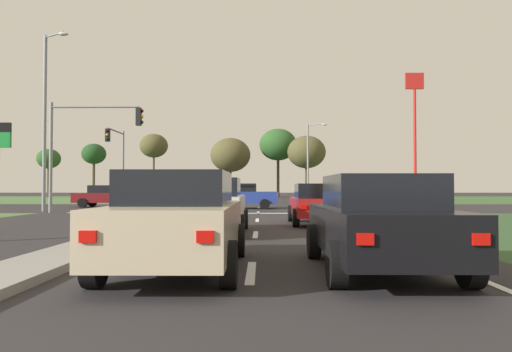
% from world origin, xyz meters
% --- Properties ---
extents(ground_plane, '(200.00, 200.00, 0.00)m').
position_xyz_m(ground_plane, '(0.00, 30.00, 0.00)').
color(ground_plane, '#282628').
extents(grass_verge_far_left, '(35.00, 35.00, 0.01)m').
position_xyz_m(grass_verge_far_left, '(-25.50, 54.50, 0.00)').
color(grass_verge_far_left, '#476B38').
rests_on(grass_verge_far_left, ground).
extents(grass_verge_far_right, '(35.00, 35.00, 0.01)m').
position_xyz_m(grass_verge_far_right, '(25.50, 54.50, 0.00)').
color(grass_verge_far_right, '#385B2D').
rests_on(grass_verge_far_right, ground).
extents(median_island_near, '(1.20, 22.00, 0.14)m').
position_xyz_m(median_island_near, '(0.00, 11.00, 0.07)').
color(median_island_near, gray).
rests_on(median_island_near, ground).
extents(median_island_far, '(1.20, 36.00, 0.14)m').
position_xyz_m(median_island_far, '(0.00, 55.00, 0.07)').
color(median_island_far, '#ADA89E').
rests_on(median_island_far, ground).
extents(lane_dash_near, '(0.14, 2.00, 0.01)m').
position_xyz_m(lane_dash_near, '(3.50, 5.76, 0.01)').
color(lane_dash_near, silver).
rests_on(lane_dash_near, ground).
extents(lane_dash_second, '(0.14, 2.00, 0.01)m').
position_xyz_m(lane_dash_second, '(3.50, 11.76, 0.01)').
color(lane_dash_second, silver).
rests_on(lane_dash_second, ground).
extents(lane_dash_third, '(0.14, 2.00, 0.01)m').
position_xyz_m(lane_dash_third, '(3.50, 17.76, 0.01)').
color(lane_dash_third, silver).
rests_on(lane_dash_third, ground).
extents(lane_dash_fourth, '(0.14, 2.00, 0.01)m').
position_xyz_m(lane_dash_fourth, '(3.50, 23.76, 0.01)').
color(lane_dash_fourth, silver).
rests_on(lane_dash_fourth, ground).
extents(lane_dash_fifth, '(0.14, 2.00, 0.01)m').
position_xyz_m(lane_dash_fifth, '(3.50, 29.76, 0.01)').
color(lane_dash_fifth, silver).
rests_on(lane_dash_fifth, ground).
extents(edge_line_right, '(0.14, 24.00, 0.01)m').
position_xyz_m(edge_line_right, '(6.85, 12.00, 0.01)').
color(edge_line_right, silver).
rests_on(edge_line_right, ground).
extents(stop_bar_near, '(6.40, 0.50, 0.01)m').
position_xyz_m(stop_bar_near, '(3.80, 23.00, 0.01)').
color(stop_bar_near, silver).
rests_on(stop_bar_near, ground).
extents(crosswalk_bar_near, '(0.70, 2.80, 0.01)m').
position_xyz_m(crosswalk_bar_near, '(-6.40, 24.80, 0.01)').
color(crosswalk_bar_near, silver).
rests_on(crosswalk_bar_near, ground).
extents(crosswalk_bar_second, '(0.70, 2.80, 0.01)m').
position_xyz_m(crosswalk_bar_second, '(-5.25, 24.80, 0.01)').
color(crosswalk_bar_second, silver).
rests_on(crosswalk_bar_second, ground).
extents(crosswalk_bar_third, '(0.70, 2.80, 0.01)m').
position_xyz_m(crosswalk_bar_third, '(-4.10, 24.80, 0.01)').
color(crosswalk_bar_third, silver).
rests_on(crosswalk_bar_third, ground).
extents(crosswalk_bar_fourth, '(0.70, 2.80, 0.01)m').
position_xyz_m(crosswalk_bar_fourth, '(-2.95, 24.80, 0.01)').
color(crosswalk_bar_fourth, silver).
rests_on(crosswalk_bar_fourth, ground).
extents(crosswalk_bar_fifth, '(0.70, 2.80, 0.01)m').
position_xyz_m(crosswalk_bar_fifth, '(-1.80, 24.80, 0.01)').
color(crosswalk_bar_fifth, silver).
rests_on(crosswalk_bar_fifth, ground).
extents(car_blue_near, '(4.37, 2.08, 1.61)m').
position_xyz_m(car_blue_near, '(2.47, 28.70, 0.82)').
color(car_blue_near, navy).
rests_on(car_blue_near, ground).
extents(car_white_second, '(1.97, 4.37, 1.62)m').
position_xyz_m(car_white_second, '(2.25, 12.13, 0.82)').
color(car_white_second, silver).
rests_on(car_white_second, ground).
extents(car_beige_third, '(2.01, 4.57, 1.59)m').
position_xyz_m(car_beige_third, '(2.34, 5.98, 0.81)').
color(car_beige_third, '#BCAD8E').
rests_on(car_beige_third, ground).
extents(car_black_fourth, '(1.98, 4.26, 1.53)m').
position_xyz_m(car_black_fourth, '(5.54, 5.90, 0.78)').
color(car_black_fourth, black).
rests_on(car_black_fourth, ground).
extents(car_maroon_fifth, '(4.58, 2.07, 1.51)m').
position_xyz_m(car_maroon_fifth, '(-6.96, 30.93, 0.78)').
color(car_maroon_fifth, maroon).
rests_on(car_maroon_fifth, ground).
extents(car_navy_sixth, '(2.07, 4.22, 1.62)m').
position_xyz_m(car_navy_sixth, '(-2.31, 56.09, 0.82)').
color(car_navy_sixth, '#161E47').
rests_on(car_navy_sixth, ground).
extents(car_red_seventh, '(1.96, 4.25, 1.49)m').
position_xyz_m(car_red_seventh, '(5.71, 15.71, 0.76)').
color(car_red_seventh, '#A31919').
rests_on(car_red_seventh, ground).
extents(traffic_signal_near_left, '(5.06, 0.32, 5.93)m').
position_xyz_m(traffic_signal_near_left, '(-5.81, 23.40, 4.09)').
color(traffic_signal_near_left, gray).
rests_on(traffic_signal_near_left, ground).
extents(traffic_signal_far_left, '(0.32, 4.24, 5.98)m').
position_xyz_m(traffic_signal_far_left, '(-7.60, 35.14, 4.07)').
color(traffic_signal_far_left, gray).
rests_on(traffic_signal_far_left, ground).
extents(street_lamp_second, '(1.76, 1.08, 10.01)m').
position_xyz_m(street_lamp_second, '(-8.49, 24.74, 5.52)').
color(street_lamp_second, gray).
rests_on(street_lamp_second, ground).
extents(street_lamp_third, '(2.02, 1.30, 8.11)m').
position_xyz_m(street_lamp_third, '(8.79, 48.22, 4.59)').
color(street_lamp_third, gray).
rests_on(street_lamp_third, ground).
extents(pedestrian_at_median, '(0.34, 0.34, 1.69)m').
position_xyz_m(pedestrian_at_median, '(-0.13, 41.74, 1.16)').
color(pedestrian_at_median, '#335184').
rests_on(pedestrian_at_median, median_island_far).
extents(fastfood_pole_sign, '(1.80, 0.40, 12.80)m').
position_xyz_m(fastfood_pole_sign, '(18.96, 45.32, 9.24)').
color(fastfood_pole_sign, red).
rests_on(fastfood_pole_sign, ground).
extents(treeline_near, '(3.22, 3.22, 6.77)m').
position_xyz_m(treeline_near, '(-25.91, 63.56, 5.34)').
color(treeline_near, '#423323').
rests_on(treeline_near, ground).
extents(treeline_second, '(3.37, 3.37, 7.56)m').
position_xyz_m(treeline_second, '(-19.91, 64.43, 6.06)').
color(treeline_second, '#423323').
rests_on(treeline_second, ground).
extents(treeline_third, '(4.11, 4.11, 9.30)m').
position_xyz_m(treeline_third, '(-12.16, 67.57, 7.51)').
color(treeline_third, '#423323').
rests_on(treeline_third, ground).
extents(treeline_fourth, '(5.58, 5.58, 8.31)m').
position_xyz_m(treeline_fourth, '(-0.63, 64.11, 5.92)').
color(treeline_fourth, '#423323').
rests_on(treeline_fourth, ground).
extents(treeline_fifth, '(5.36, 5.36, 9.83)m').
position_xyz_m(treeline_fifth, '(6.10, 66.04, 7.52)').
color(treeline_fifth, '#423323').
rests_on(treeline_fifth, ground).
extents(treeline_sixth, '(5.24, 5.24, 8.47)m').
position_xyz_m(treeline_sixth, '(9.88, 62.90, 6.21)').
color(treeline_sixth, '#423323').
rests_on(treeline_sixth, ground).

